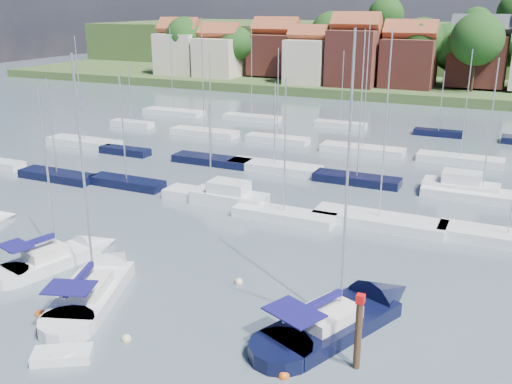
% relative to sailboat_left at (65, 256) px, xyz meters
% --- Properties ---
extents(ground, '(260.00, 260.00, 0.00)m').
position_rel_sailboat_left_xyz_m(ground, '(10.40, 35.51, -0.36)').
color(ground, '#44525C').
rests_on(ground, ground).
extents(sailboat_left, '(5.05, 10.21, 13.50)m').
position_rel_sailboat_left_xyz_m(sailboat_left, '(0.00, 0.00, 0.00)').
color(sailboat_left, silver).
rests_on(sailboat_left, ground).
extents(sailboat_centre, '(6.94, 12.30, 16.19)m').
position_rel_sailboat_left_xyz_m(sailboat_centre, '(4.90, -2.15, -0.01)').
color(sailboat_centre, silver).
rests_on(sailboat_centre, ground).
extents(sailboat_navy, '(8.27, 13.17, 17.79)m').
position_rel_sailboat_left_xyz_m(sailboat_navy, '(20.71, 0.95, -0.01)').
color(sailboat_navy, black).
rests_on(sailboat_navy, ground).
extents(tender, '(3.25, 2.72, 0.64)m').
position_rel_sailboat_left_xyz_m(tender, '(8.23, -9.19, -0.12)').
color(tender, silver).
rests_on(tender, ground).
extents(timber_piling, '(0.40, 0.40, 6.36)m').
position_rel_sailboat_left_xyz_m(timber_piling, '(22.15, -3.52, 0.71)').
color(timber_piling, '#4C331E').
rests_on(timber_piling, ground).
extents(buoy_c, '(0.47, 0.47, 0.47)m').
position_rel_sailboat_left_xyz_m(buoy_c, '(3.82, -6.38, -0.36)').
color(buoy_c, '#D85914').
rests_on(buoy_c, ground).
extents(buoy_d, '(0.52, 0.52, 0.52)m').
position_rel_sailboat_left_xyz_m(buoy_d, '(10.15, -6.41, -0.36)').
color(buoy_d, beige).
rests_on(buoy_d, ground).
extents(buoy_e, '(0.54, 0.54, 0.54)m').
position_rel_sailboat_left_xyz_m(buoy_e, '(12.73, 2.13, -0.36)').
color(buoy_e, beige).
rests_on(buoy_e, ground).
extents(buoy_f, '(0.55, 0.55, 0.55)m').
position_rel_sailboat_left_xyz_m(buoy_f, '(19.14, -5.79, -0.36)').
color(buoy_f, '#D85914').
rests_on(buoy_f, ground).
extents(marina_field, '(79.62, 41.41, 15.93)m').
position_rel_sailboat_left_xyz_m(marina_field, '(12.30, 30.66, 0.07)').
color(marina_field, silver).
rests_on(marina_field, ground).
extents(far_shore_town, '(212.46, 90.00, 22.27)m').
position_rel_sailboat_left_xyz_m(far_shore_town, '(12.62, 128.18, 4.24)').
color(far_shore_town, '#39552A').
rests_on(far_shore_town, ground).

